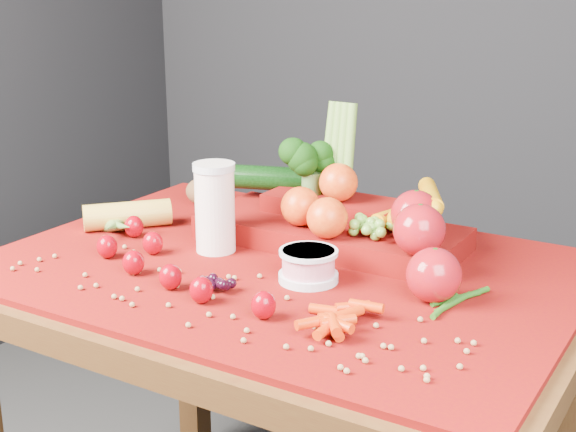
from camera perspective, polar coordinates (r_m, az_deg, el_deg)
The scene contains 12 objects.
table at distance 1.52m, azimuth -0.39°, elevation -7.23°, with size 1.10×0.80×0.75m.
red_cloth at distance 1.48m, azimuth -0.40°, elevation -3.67°, with size 1.05×0.75×0.01m, color #670D03.
milk_glass at distance 1.53m, azimuth -5.23°, elevation 0.83°, with size 0.08×0.08×0.17m.
yogurt_bowl at distance 1.39m, azimuth 1.46°, elevation -3.46°, with size 0.10×0.10×0.06m.
strawberry_scatter at distance 1.46m, azimuth -8.47°, elevation -2.89°, with size 0.48×0.28×0.05m.
dark_grape_cluster at distance 1.36m, azimuth -4.95°, elevation -4.72°, with size 0.06×0.05×0.03m, color black, non-canonical shape.
soybean_scatter at distance 1.32m, azimuth -4.94°, elevation -5.87°, with size 0.84×0.24×0.01m, color #A17545, non-canonical shape.
corn_ear at distance 1.68m, azimuth -11.90°, elevation -0.45°, with size 0.25×0.26×0.06m.
potato at distance 1.84m, azimuth -5.93°, elevation 1.70°, with size 0.10×0.07×0.07m, color brown.
baby_carrot_pile at distance 1.23m, azimuth 3.66°, elevation -7.10°, with size 0.17×0.17×0.03m, color red, non-canonical shape.
green_bean_pile at distance 1.34m, azimuth 11.76°, elevation -5.91°, with size 0.14×0.12×0.01m, color #205513, non-canonical shape.
produce_mound at distance 1.55m, azimuth 4.29°, elevation -0.06°, with size 0.60×0.38×0.27m.
Camera 1 is at (0.72, -1.18, 1.28)m, focal length 50.00 mm.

